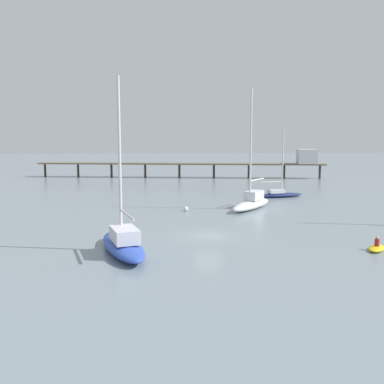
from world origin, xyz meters
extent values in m
plane|color=gray|center=(0.00, 0.00, 0.00)|extent=(400.00, 400.00, 0.00)
cube|color=brown|center=(0.00, 56.33, 3.09)|extent=(62.94, 12.49, 0.30)
cylinder|color=#38332D|center=(-30.24, 60.82, 1.47)|extent=(0.50, 0.50, 2.94)
cylinder|color=#38332D|center=(-22.68, 59.69, 1.47)|extent=(0.50, 0.50, 2.94)
cylinder|color=#38332D|center=(-15.12, 58.57, 1.47)|extent=(0.50, 0.50, 2.94)
cylinder|color=#38332D|center=(-7.56, 57.45, 1.47)|extent=(0.50, 0.50, 2.94)
cylinder|color=#38332D|center=(0.00, 56.33, 1.47)|extent=(0.50, 0.50, 2.94)
cylinder|color=#38332D|center=(7.56, 55.21, 1.47)|extent=(0.50, 0.50, 2.94)
cylinder|color=#38332D|center=(15.12, 54.08, 1.47)|extent=(0.50, 0.50, 2.94)
cylinder|color=#38332D|center=(22.68, 52.96, 1.47)|extent=(0.50, 0.50, 2.94)
cylinder|color=#38332D|center=(30.24, 51.84, 1.47)|extent=(0.50, 0.50, 2.94)
cube|color=silver|center=(27.36, 52.27, 4.79)|extent=(4.44, 4.44, 3.10)
ellipsoid|color=white|center=(7.03, 14.28, 0.53)|extent=(7.53, 9.18, 1.05)
cube|color=silver|center=(7.49, 14.91, 1.62)|extent=(2.99, 3.29, 1.14)
cylinder|color=silver|center=(6.74, 13.89, 7.95)|extent=(0.24, 0.24, 13.80)
cylinder|color=silver|center=(8.00, 15.61, 3.53)|extent=(2.66, 3.55, 0.19)
ellipsoid|color=navy|center=(13.53, 24.36, 0.31)|extent=(7.51, 3.28, 0.63)
cube|color=silver|center=(12.96, 24.25, 0.88)|extent=(2.59, 1.77, 0.51)
cylinder|color=silver|center=(13.89, 24.43, 5.29)|extent=(0.21, 0.21, 9.33)
cylinder|color=silver|center=(12.15, 24.08, 2.31)|extent=(3.51, 0.85, 0.17)
ellipsoid|color=#2D4CB7|center=(-7.30, -4.99, 0.52)|extent=(5.21, 9.89, 1.05)
cube|color=silver|center=(-7.08, -5.72, 1.57)|extent=(2.62, 3.51, 1.05)
cylinder|color=silver|center=(-7.43, -4.53, 7.27)|extent=(0.23, 0.23, 12.45)
cylinder|color=silver|center=(-6.80, -6.64, 3.29)|extent=(1.44, 4.26, 0.19)
ellipsoid|color=yellow|center=(12.72, -5.91, 0.17)|extent=(2.41, 2.64, 0.35)
cylinder|color=maroon|center=(12.72, -5.91, 0.62)|extent=(0.51, 0.51, 0.55)
sphere|color=tan|center=(12.72, -5.91, 1.02)|extent=(0.24, 0.24, 0.24)
sphere|color=silver|center=(-1.25, 13.21, 0.29)|extent=(0.57, 0.57, 0.57)
camera|label=1|loc=(-4.39, -37.52, 8.90)|focal=39.79mm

